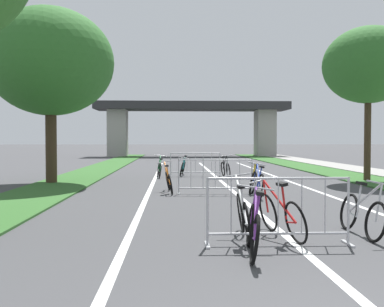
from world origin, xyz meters
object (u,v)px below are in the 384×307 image
crowd_barrier_third (195,165)px  bicycle_teal_3 (183,168)px  tree_right_pine_far (368,65)px  tree_left_maple_mid (50,62)px  crowd_barrier_nearest (278,212)px  bicycle_red_4 (281,214)px  bicycle_blue_1 (257,183)px  bicycle_yellow_7 (253,181)px  bicycle_white_0 (243,215)px  bicycle_orange_5 (169,181)px  crowd_barrier_second (215,177)px  bicycle_purple_9 (253,229)px  bicycle_green_6 (159,169)px  bicycle_silver_2 (362,214)px  bicycle_black_8 (225,169)px

crowd_barrier_third → bicycle_teal_3: (-0.54, 0.56, -0.16)m
tree_right_pine_far → bicycle_teal_3: size_ratio=3.63×
tree_left_maple_mid → tree_right_pine_far: bearing=1.7°
tree_left_maple_mid → tree_right_pine_far: size_ratio=1.08×
crowd_barrier_nearest → bicycle_red_4: crowd_barrier_nearest is taller
tree_right_pine_far → bicycle_blue_1: bearing=-139.9°
bicycle_blue_1 → bicycle_yellow_7: (0.08, 1.06, -0.02)m
bicycle_white_0 → bicycle_orange_5: bearing=104.4°
crowd_barrier_nearest → bicycle_orange_5: crowd_barrier_nearest is taller
crowd_barrier_second → bicycle_purple_9: (-0.14, -6.94, -0.15)m
tree_right_pine_far → crowd_barrier_nearest: size_ratio=2.67×
crowd_barrier_third → bicycle_orange_5: crowd_barrier_third is taller
bicycle_orange_5 → bicycle_green_6: bearing=89.7°
bicycle_red_4 → crowd_barrier_nearest: bearing=-119.8°
bicycle_purple_9 → bicycle_silver_2: bearing=36.2°
crowd_barrier_third → bicycle_blue_1: (1.39, -6.99, -0.14)m
bicycle_silver_2 → bicycle_yellow_7: size_ratio=1.05×
crowd_barrier_second → bicycle_red_4: crowd_barrier_second is taller
tree_right_pine_far → bicycle_red_4: (-5.80, -9.65, -4.11)m
crowd_barrier_second → bicycle_black_8: crowd_barrier_second is taller
bicycle_blue_1 → bicycle_silver_2: 5.25m
crowd_barrier_second → bicycle_black_8: bearing=80.2°
crowd_barrier_nearest → bicycle_orange_5: size_ratio=1.31×
bicycle_silver_2 → crowd_barrier_second: bearing=-72.9°
tree_right_pine_far → bicycle_purple_9: bearing=-121.1°
bicycle_white_0 → bicycle_purple_9: (-0.01, -0.94, -0.03)m
bicycle_black_8 → tree_right_pine_far: bearing=152.4°
tree_left_maple_mid → bicycle_blue_1: (6.87, -4.01, -4.08)m
bicycle_silver_2 → bicycle_orange_5: bearing=-63.4°
crowd_barrier_nearest → crowd_barrier_second: bearing=93.1°
bicycle_teal_3 → bicycle_purple_9: (0.65, -13.89, 0.01)m
bicycle_silver_2 → tree_left_maple_mid: bearing=-51.4°
bicycle_green_6 → crowd_barrier_third: bearing=9.0°
crowd_barrier_nearest → bicycle_red_4: (0.16, 0.51, -0.13)m
bicycle_green_6 → bicycle_silver_2: bearing=-78.3°
bicycle_red_4 → bicycle_black_8: size_ratio=1.02×
bicycle_blue_1 → bicycle_purple_9: bicycle_blue_1 is taller
bicycle_silver_2 → bicycle_purple_9: 2.36m
bicycle_white_0 → bicycle_red_4: size_ratio=1.04×
bicycle_teal_3 → bicycle_green_6: 1.43m
tree_right_pine_far → bicycle_white_0: bearing=-123.4°
bicycle_yellow_7 → bicycle_black_8: 5.41m
bicycle_yellow_7 → bicycle_purple_9: bicycle_yellow_7 is taller
bicycle_silver_2 → tree_right_pine_far: bearing=-115.9°
bicycle_white_0 → bicycle_silver_2: (2.05, 0.21, -0.03)m
tree_left_maple_mid → bicycle_purple_9: size_ratio=3.89×
tree_right_pine_far → bicycle_yellow_7: size_ratio=3.79×
tree_right_pine_far → bicycle_red_4: 11.98m
bicycle_yellow_7 → crowd_barrier_third: bearing=-62.4°
bicycle_yellow_7 → bicycle_purple_9: 7.52m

